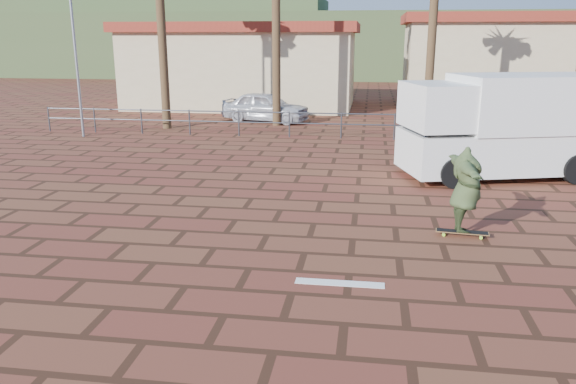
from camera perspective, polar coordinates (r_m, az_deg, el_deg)
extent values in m
plane|color=brown|center=(10.12, 1.67, -6.21)|extent=(120.00, 120.00, 0.00)
cube|color=white|center=(8.97, 5.27, -9.20)|extent=(1.40, 0.22, 0.01)
cylinder|color=#47494F|center=(25.24, -23.12, 6.82)|extent=(0.06, 0.06, 1.00)
cylinder|color=#47494F|center=(24.27, -19.05, 6.91)|extent=(0.06, 0.06, 1.00)
cylinder|color=#47494F|center=(23.42, -14.66, 6.98)|extent=(0.06, 0.06, 1.00)
cylinder|color=#47494F|center=(22.72, -9.97, 7.00)|extent=(0.06, 0.06, 1.00)
cylinder|color=#47494F|center=(22.18, -5.02, 6.97)|extent=(0.06, 0.06, 1.00)
cylinder|color=#47494F|center=(21.81, 0.14, 6.88)|extent=(0.06, 0.06, 1.00)
cylinder|color=#47494F|center=(21.62, 5.43, 6.74)|extent=(0.06, 0.06, 1.00)
cylinder|color=#47494F|center=(21.61, 10.77, 6.54)|extent=(0.06, 0.06, 1.00)
cylinder|color=#47494F|center=(21.79, 16.06, 6.28)|extent=(0.06, 0.06, 1.00)
cylinder|color=#47494F|center=(22.15, 21.21, 5.98)|extent=(0.06, 0.06, 1.00)
cylinder|color=#47494F|center=(22.68, 26.16, 5.64)|extent=(0.06, 0.06, 1.00)
cylinder|color=#47494F|center=(21.56, 5.46, 7.92)|extent=(24.00, 0.05, 0.05)
cylinder|color=#47494F|center=(21.61, 5.44, 6.87)|extent=(24.00, 0.05, 0.05)
cylinder|color=gray|center=(23.17, -20.97, 15.09)|extent=(0.10, 0.10, 8.00)
cylinder|color=brown|center=(24.41, -12.64, 14.50)|extent=(0.36, 0.36, 7.00)
cylinder|color=brown|center=(24.69, -1.21, 16.25)|extent=(0.36, 0.36, 8.20)
cylinder|color=brown|center=(24.97, 14.33, 13.84)|extent=(0.36, 0.36, 6.50)
cube|color=beige|center=(32.18, -4.48, 12.27)|extent=(12.00, 7.00, 4.00)
cube|color=maroon|center=(32.14, -4.56, 16.27)|extent=(12.60, 7.60, 0.50)
cube|color=beige|center=(34.09, 20.51, 11.96)|extent=(10.00, 6.00, 4.50)
cube|color=maroon|center=(34.08, 20.92, 16.15)|extent=(10.60, 6.60, 0.50)
cube|color=#384C28|center=(59.36, 7.54, 14.56)|extent=(70.00, 18.00, 6.00)
cube|color=#384C28|center=(69.30, -11.53, 15.31)|extent=(35.00, 14.00, 8.00)
cube|color=olive|center=(11.43, 17.28, -3.89)|extent=(1.02, 0.32, 0.02)
cube|color=black|center=(11.43, 17.29, -3.85)|extent=(0.98, 0.30, 0.00)
cube|color=silver|center=(11.42, 15.54, -3.91)|extent=(0.07, 0.17, 0.03)
cube|color=silver|center=(11.46, 18.99, -4.13)|extent=(0.07, 0.17, 0.03)
cylinder|color=#9BDB2E|center=(11.34, 15.54, -4.21)|extent=(0.07, 0.03, 0.06)
cylinder|color=#9BDB2E|center=(11.53, 15.53, -3.88)|extent=(0.07, 0.03, 0.06)
cylinder|color=#9BDB2E|center=(11.38, 19.01, -4.42)|extent=(0.07, 0.03, 0.06)
cylinder|color=#9BDB2E|center=(11.57, 18.95, -4.10)|extent=(0.07, 0.03, 0.06)
imported|color=#3A4927|center=(11.19, 17.62, 0.21)|extent=(0.74, 2.10, 1.67)
cube|color=white|center=(16.57, 20.84, 4.02)|extent=(5.75, 3.58, 1.09)
cube|color=white|center=(16.74, 23.37, 8.35)|extent=(4.44, 3.29, 1.49)
cube|color=white|center=(15.58, 15.10, 8.45)|extent=(2.13, 2.54, 1.19)
cube|color=black|center=(15.40, 12.75, 6.85)|extent=(0.53, 1.64, 0.64)
cylinder|color=black|center=(14.94, 16.54, 1.87)|extent=(0.84, 0.49, 0.79)
cylinder|color=black|center=(16.81, 13.69, 3.53)|extent=(0.84, 0.49, 0.79)
cylinder|color=black|center=(16.61, 27.23, 2.10)|extent=(0.84, 0.49, 0.79)
cylinder|color=black|center=(18.31, 23.59, 3.62)|extent=(0.84, 0.49, 0.79)
imported|color=silver|center=(25.97, -2.28, 8.65)|extent=(4.25, 2.41, 1.37)
imported|color=white|center=(26.52, 19.53, 8.01)|extent=(4.63, 2.81, 1.44)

